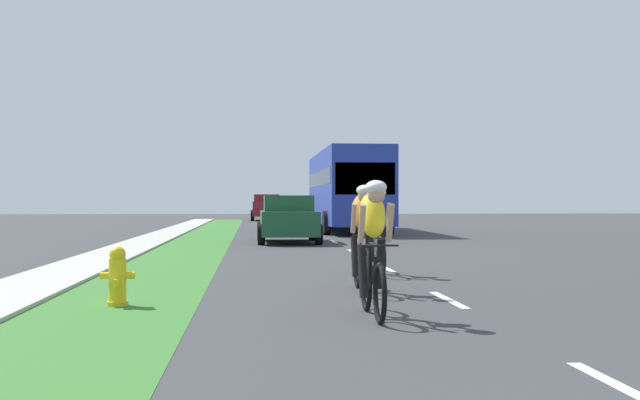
{
  "coord_description": "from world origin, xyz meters",
  "views": [
    {
      "loc": [
        -2.65,
        -1.78,
        1.35
      ],
      "look_at": [
        -0.58,
        22.44,
        1.38
      ],
      "focal_mm": 44.19,
      "sensor_mm": 36.0,
      "label": 1
    }
  ],
  "objects_px": {
    "cyclist_lead": "(373,247)",
    "cyclist_trailing": "(363,237)",
    "cyclist_distant": "(377,230)",
    "suv_maroon": "(266,207)",
    "sedan_dark_green": "(288,219)",
    "bus_blue": "(347,187)",
    "fire_hydrant_yellow": "(117,277)"
  },
  "relations": [
    {
      "from": "bus_blue",
      "to": "suv_maroon",
      "type": "height_order",
      "value": "bus_blue"
    },
    {
      "from": "fire_hydrant_yellow",
      "to": "suv_maroon",
      "type": "relative_size",
      "value": 0.16
    },
    {
      "from": "sedan_dark_green",
      "to": "bus_blue",
      "type": "distance_m",
      "value": 9.79
    },
    {
      "from": "sedan_dark_green",
      "to": "cyclist_distant",
      "type": "bearing_deg",
      "value": -84.27
    },
    {
      "from": "fire_hydrant_yellow",
      "to": "cyclist_lead",
      "type": "relative_size",
      "value": 0.44
    },
    {
      "from": "cyclist_distant",
      "to": "suv_maroon",
      "type": "xyz_separation_m",
      "value": [
        -1.34,
        40.08,
        0.14
      ]
    },
    {
      "from": "bus_blue",
      "to": "sedan_dark_green",
      "type": "bearing_deg",
      "value": -108.1
    },
    {
      "from": "cyclist_lead",
      "to": "cyclist_distant",
      "type": "bearing_deg",
      "value": 80.39
    },
    {
      "from": "sedan_dark_green",
      "to": "cyclist_trailing",
      "type": "bearing_deg",
      "value": -88.07
    },
    {
      "from": "cyclist_lead",
      "to": "suv_maroon",
      "type": "height_order",
      "value": "suv_maroon"
    },
    {
      "from": "cyclist_distant",
      "to": "fire_hydrant_yellow",
      "type": "bearing_deg",
      "value": -135.3
    },
    {
      "from": "fire_hydrant_yellow",
      "to": "cyclist_lead",
      "type": "distance_m",
      "value": 3.4
    },
    {
      "from": "cyclist_trailing",
      "to": "sedan_dark_green",
      "type": "bearing_deg",
      "value": 91.93
    },
    {
      "from": "sedan_dark_green",
      "to": "bus_blue",
      "type": "bearing_deg",
      "value": 71.9
    },
    {
      "from": "fire_hydrant_yellow",
      "to": "bus_blue",
      "type": "height_order",
      "value": "bus_blue"
    },
    {
      "from": "fire_hydrant_yellow",
      "to": "cyclist_trailing",
      "type": "height_order",
      "value": "cyclist_trailing"
    },
    {
      "from": "fire_hydrant_yellow",
      "to": "bus_blue",
      "type": "xyz_separation_m",
      "value": [
        5.89,
        24.44,
        1.61
      ]
    },
    {
      "from": "fire_hydrant_yellow",
      "to": "sedan_dark_green",
      "type": "relative_size",
      "value": 0.18
    },
    {
      "from": "cyclist_trailing",
      "to": "suv_maroon",
      "type": "xyz_separation_m",
      "value": [
        -0.68,
        42.82,
        0.14
      ]
    },
    {
      "from": "cyclist_lead",
      "to": "sedan_dark_green",
      "type": "relative_size",
      "value": 0.4
    },
    {
      "from": "cyclist_distant",
      "to": "suv_maroon",
      "type": "relative_size",
      "value": 0.37
    },
    {
      "from": "cyclist_trailing",
      "to": "cyclist_distant",
      "type": "bearing_deg",
      "value": 76.5
    },
    {
      "from": "fire_hydrant_yellow",
      "to": "suv_maroon",
      "type": "distance_m",
      "value": 44.12
    },
    {
      "from": "cyclist_distant",
      "to": "suv_maroon",
      "type": "height_order",
      "value": "suv_maroon"
    },
    {
      "from": "cyclist_lead",
      "to": "sedan_dark_green",
      "type": "height_order",
      "value": "cyclist_lead"
    },
    {
      "from": "cyclist_distant",
      "to": "bus_blue",
      "type": "distance_m",
      "value": 20.6
    },
    {
      "from": "cyclist_lead",
      "to": "cyclist_trailing",
      "type": "xyz_separation_m",
      "value": [
        0.23,
        2.53,
        0.0
      ]
    },
    {
      "from": "cyclist_distant",
      "to": "suv_maroon",
      "type": "bearing_deg",
      "value": 91.91
    },
    {
      "from": "bus_blue",
      "to": "suv_maroon",
      "type": "xyz_separation_m",
      "value": [
        -3.23,
        19.6,
        -1.03
      ]
    },
    {
      "from": "cyclist_trailing",
      "to": "bus_blue",
      "type": "xyz_separation_m",
      "value": [
        2.55,
        23.22,
        1.17
      ]
    },
    {
      "from": "suv_maroon",
      "to": "bus_blue",
      "type": "bearing_deg",
      "value": -80.65
    },
    {
      "from": "cyclist_trailing",
      "to": "fire_hydrant_yellow",
      "type": "bearing_deg",
      "value": -159.94
    }
  ]
}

